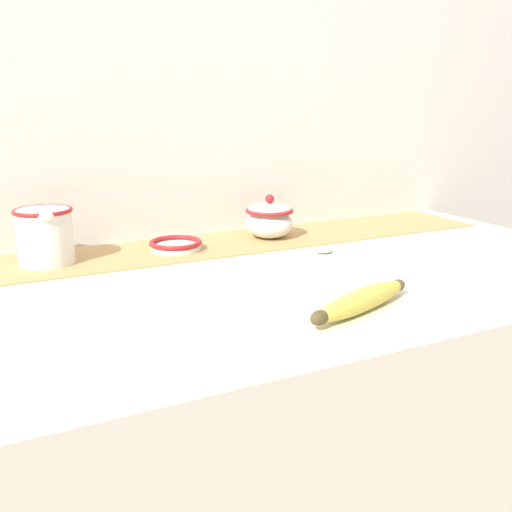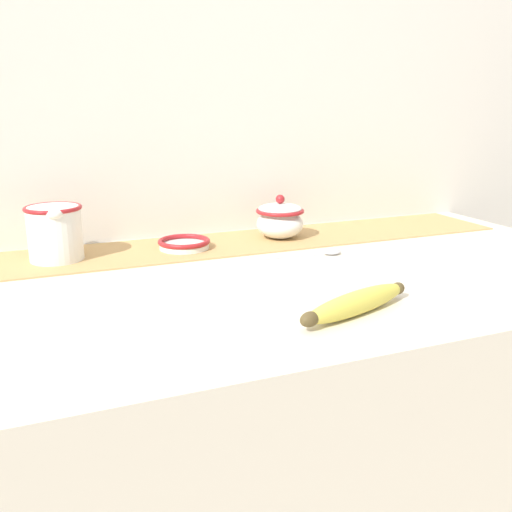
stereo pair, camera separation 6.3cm
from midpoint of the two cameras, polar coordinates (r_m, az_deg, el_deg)
The scene contains 8 objects.
countertop at distance 1.23m, azimuth 0.23°, elevation -22.66°, with size 1.37×0.71×0.92m, color beige.
back_wall at distance 1.32m, azimuth -7.32°, elevation 14.54°, with size 2.17×0.04×2.40m, color silver.
table_runner at distance 1.23m, azimuth -4.80°, elevation 1.22°, with size 1.26×0.21×0.00m, color tan.
cream_pitcher at distance 1.14m, azimuth -21.88°, elevation 2.04°, with size 0.11×0.13×0.11m.
sugar_bowl at distance 1.26m, azimuth -0.07°, elevation 3.69°, with size 0.11×0.11×0.10m.
small_dish at distance 1.18m, azimuth -9.56°, elevation 1.09°, with size 0.11×0.11×0.02m.
banana at distance 0.84m, azimuth 8.37°, elevation -4.45°, with size 0.22×0.10×0.03m.
spoon at distance 1.15m, azimuth 4.70°, elevation 0.42°, with size 0.17×0.03×0.01m.
Camera 1 is at (-0.47, -0.85, 1.21)m, focal length 40.00 mm.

